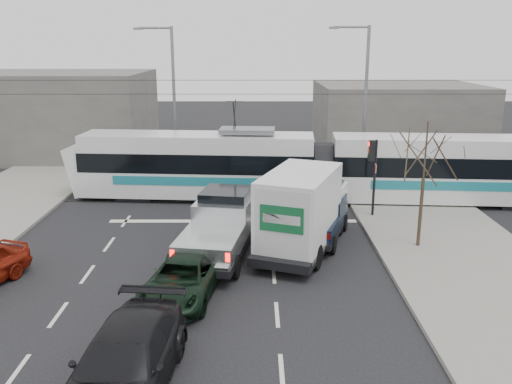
{
  "coord_description": "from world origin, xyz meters",
  "views": [
    {
      "loc": [
        1.03,
        -17.97,
        8.02
      ],
      "look_at": [
        1.07,
        4.6,
        1.8
      ],
      "focal_mm": 38.0,
      "sensor_mm": 36.0,
      "label": 1
    }
  ],
  "objects_px": {
    "bare_tree": "(425,157)",
    "dark_car": "(125,363)",
    "box_truck": "(303,210)",
    "green_car": "(184,278)",
    "street_lamp_far": "(171,92)",
    "traffic_signal": "(373,161)",
    "street_lamp_near": "(363,95)",
    "silver_pickup": "(222,224)",
    "navy_pickup": "(322,216)",
    "tram": "(322,167)"
  },
  "relations": [
    {
      "from": "bare_tree",
      "to": "dark_car",
      "type": "bearing_deg",
      "value": -136.01
    },
    {
      "from": "tram",
      "to": "street_lamp_far",
      "type": "bearing_deg",
      "value": 147.23
    },
    {
      "from": "box_truck",
      "to": "green_car",
      "type": "relative_size",
      "value": 1.55
    },
    {
      "from": "bare_tree",
      "to": "tram",
      "type": "distance_m",
      "value": 7.87
    },
    {
      "from": "street_lamp_far",
      "to": "silver_pickup",
      "type": "height_order",
      "value": "street_lamp_far"
    },
    {
      "from": "traffic_signal",
      "to": "street_lamp_near",
      "type": "relative_size",
      "value": 0.4
    },
    {
      "from": "tram",
      "to": "navy_pickup",
      "type": "relative_size",
      "value": 5.25
    },
    {
      "from": "tram",
      "to": "dark_car",
      "type": "xyz_separation_m",
      "value": [
        -6.53,
        -16.26,
        -1.05
      ]
    },
    {
      "from": "silver_pickup",
      "to": "box_truck",
      "type": "height_order",
      "value": "box_truck"
    },
    {
      "from": "street_lamp_far",
      "to": "dark_car",
      "type": "relative_size",
      "value": 1.68
    },
    {
      "from": "bare_tree",
      "to": "dark_car",
      "type": "xyz_separation_m",
      "value": [
        -9.64,
        -9.3,
        -3.01
      ]
    },
    {
      "from": "box_truck",
      "to": "green_car",
      "type": "distance_m",
      "value": 6.05
    },
    {
      "from": "bare_tree",
      "to": "street_lamp_far",
      "type": "distance_m",
      "value": 17.97
    },
    {
      "from": "traffic_signal",
      "to": "box_truck",
      "type": "relative_size",
      "value": 0.51
    },
    {
      "from": "street_lamp_near",
      "to": "dark_car",
      "type": "height_order",
      "value": "street_lamp_near"
    },
    {
      "from": "silver_pickup",
      "to": "green_car",
      "type": "distance_m",
      "value": 4.12
    },
    {
      "from": "traffic_signal",
      "to": "green_car",
      "type": "relative_size",
      "value": 0.8
    },
    {
      "from": "navy_pickup",
      "to": "green_car",
      "type": "xyz_separation_m",
      "value": [
        -5.17,
        -5.56,
        -0.32
      ]
    },
    {
      "from": "bare_tree",
      "to": "traffic_signal",
      "type": "relative_size",
      "value": 1.39
    },
    {
      "from": "silver_pickup",
      "to": "dark_car",
      "type": "height_order",
      "value": "silver_pickup"
    },
    {
      "from": "silver_pickup",
      "to": "box_truck",
      "type": "bearing_deg",
      "value": 13.2
    },
    {
      "from": "navy_pickup",
      "to": "green_car",
      "type": "distance_m",
      "value": 7.6
    },
    {
      "from": "traffic_signal",
      "to": "tram",
      "type": "relative_size",
      "value": 0.14
    },
    {
      "from": "street_lamp_far",
      "to": "green_car",
      "type": "xyz_separation_m",
      "value": [
        2.88,
        -17.73,
        -4.48
      ]
    },
    {
      "from": "green_car",
      "to": "silver_pickup",
      "type": "bearing_deg",
      "value": 85.06
    },
    {
      "from": "navy_pickup",
      "to": "green_car",
      "type": "height_order",
      "value": "navy_pickup"
    },
    {
      "from": "navy_pickup",
      "to": "dark_car",
      "type": "relative_size",
      "value": 0.9
    },
    {
      "from": "silver_pickup",
      "to": "bare_tree",
      "type": "bearing_deg",
      "value": 11.24
    },
    {
      "from": "bare_tree",
      "to": "silver_pickup",
      "type": "distance_m",
      "value": 8.32
    },
    {
      "from": "navy_pickup",
      "to": "dark_car",
      "type": "xyz_separation_m",
      "value": [
        -5.9,
        -10.64,
        -0.16
      ]
    },
    {
      "from": "street_lamp_far",
      "to": "tram",
      "type": "bearing_deg",
      "value": -36.99
    },
    {
      "from": "tram",
      "to": "green_car",
      "type": "xyz_separation_m",
      "value": [
        -5.8,
        -11.19,
        -1.2
      ]
    },
    {
      "from": "bare_tree",
      "to": "dark_car",
      "type": "distance_m",
      "value": 13.73
    },
    {
      "from": "box_truck",
      "to": "navy_pickup",
      "type": "xyz_separation_m",
      "value": [
        0.92,
        1.38,
        -0.69
      ]
    },
    {
      "from": "street_lamp_far",
      "to": "silver_pickup",
      "type": "bearing_deg",
      "value": -74.2
    },
    {
      "from": "box_truck",
      "to": "dark_car",
      "type": "bearing_deg",
      "value": -97.57
    },
    {
      "from": "traffic_signal",
      "to": "box_truck",
      "type": "height_order",
      "value": "traffic_signal"
    },
    {
      "from": "traffic_signal",
      "to": "dark_car",
      "type": "relative_size",
      "value": 0.67
    },
    {
      "from": "box_truck",
      "to": "dark_car",
      "type": "height_order",
      "value": "box_truck"
    },
    {
      "from": "box_truck",
      "to": "green_car",
      "type": "xyz_separation_m",
      "value": [
        -4.25,
        -4.18,
        -1.01
      ]
    },
    {
      "from": "bare_tree",
      "to": "traffic_signal",
      "type": "height_order",
      "value": "bare_tree"
    },
    {
      "from": "green_car",
      "to": "street_lamp_near",
      "type": "bearing_deg",
      "value": 70.7
    },
    {
      "from": "street_lamp_near",
      "to": "street_lamp_far",
      "type": "distance_m",
      "value": 11.67
    },
    {
      "from": "tram",
      "to": "dark_car",
      "type": "relative_size",
      "value": 4.72
    },
    {
      "from": "bare_tree",
      "to": "navy_pickup",
      "type": "height_order",
      "value": "bare_tree"
    },
    {
      "from": "traffic_signal",
      "to": "dark_car",
      "type": "distance_m",
      "value": 15.91
    },
    {
      "from": "street_lamp_far",
      "to": "silver_pickup",
      "type": "xyz_separation_m",
      "value": [
        3.9,
        -13.77,
        -3.96
      ]
    },
    {
      "from": "box_truck",
      "to": "navy_pickup",
      "type": "bearing_deg",
      "value": 77.06
    },
    {
      "from": "navy_pickup",
      "to": "dark_car",
      "type": "distance_m",
      "value": 12.16
    },
    {
      "from": "bare_tree",
      "to": "silver_pickup",
      "type": "bearing_deg",
      "value": -178.06
    }
  ]
}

